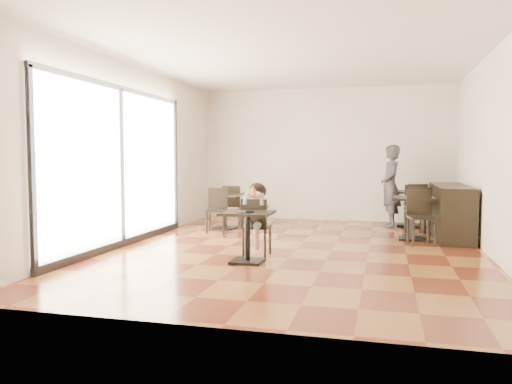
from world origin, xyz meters
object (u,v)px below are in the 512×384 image
(cafe_table_mid, at_px, (412,219))
(cafe_table_back, at_px, (408,208))
(child_table, at_px, (247,237))
(cafe_table_left, at_px, (225,211))
(chair_mid_a, at_px, (417,211))
(adult_patron, at_px, (391,186))
(chair_left_a, at_px, (232,205))
(chair_back_b, at_px, (417,207))
(child_chair, at_px, (257,227))
(child, at_px, (257,220))
(chair_mid_b, at_px, (421,218))
(chair_left_b, at_px, (216,211))
(chair_back_a, at_px, (415,205))

(cafe_table_mid, bearing_deg, cafe_table_back, 89.90)
(cafe_table_mid, bearing_deg, child_table, -131.98)
(cafe_table_left, height_order, cafe_table_back, cafe_table_back)
(cafe_table_mid, height_order, chair_mid_a, chair_mid_a)
(adult_patron, bearing_deg, child_table, -37.52)
(child_table, bearing_deg, chair_left_a, 110.29)
(cafe_table_mid, xyz_separation_m, chair_left_a, (-3.83, 1.05, 0.05))
(cafe_table_back, bearing_deg, chair_mid_a, -85.07)
(adult_patron, height_order, chair_mid_a, adult_patron)
(adult_patron, relative_size, chair_back_b, 1.90)
(child_chair, bearing_deg, cafe_table_mid, -138.46)
(child, relative_size, cafe_table_left, 1.51)
(chair_mid_b, xyz_separation_m, chair_left_b, (-3.95, 0.50, -0.03))
(cafe_table_left, height_order, chair_back_a, chair_back_a)
(chair_left_a, xyz_separation_m, chair_back_a, (3.99, 0.98, 0.02))
(chair_left_a, bearing_deg, adult_patron, -179.60)
(child_table, relative_size, cafe_table_back, 0.95)
(chair_left_a, bearing_deg, cafe_table_back, -176.19)
(chair_left_a, relative_size, chair_back_b, 0.95)
(child, relative_size, chair_mid_a, 1.18)
(cafe_table_left, height_order, chair_left_a, chair_left_a)
(chair_left_a, height_order, chair_back_b, chair_back_b)
(child, xyz_separation_m, chair_mid_b, (2.56, 1.61, -0.09))
(cafe_table_back, distance_m, chair_left_a, 3.93)
(chair_back_b, bearing_deg, child_chair, -138.52)
(child, xyz_separation_m, cafe_table_mid, (2.44, 2.16, -0.17))
(child_chair, distance_m, chair_left_b, 2.53)
(cafe_table_mid, bearing_deg, chair_mid_a, 77.58)
(cafe_table_back, bearing_deg, adult_patron, -142.09)
(cafe_table_mid, relative_size, cafe_table_left, 1.06)
(cafe_table_back, relative_size, chair_mid_a, 0.82)
(cafe_table_left, bearing_deg, chair_left_b, -90.00)
(child_chair, height_order, chair_left_a, chair_left_a)
(child, distance_m, chair_mid_b, 3.02)
(cafe_table_back, xyz_separation_m, chair_left_a, (-3.83, -0.86, 0.06))
(child, xyz_separation_m, chair_back_b, (2.60, 3.52, -0.09))
(adult_patron, distance_m, cafe_table_back, 0.71)
(chair_back_a, bearing_deg, chair_back_b, 77.90)
(cafe_table_back, height_order, chair_left_b, chair_left_b)
(adult_patron, relative_size, cafe_table_back, 2.29)
(chair_mid_b, bearing_deg, chair_back_a, 77.79)
(child_chair, bearing_deg, chair_back_a, -121.81)
(chair_left_b, bearing_deg, cafe_table_left, 81.11)
(child_table, relative_size, chair_left_b, 0.83)
(adult_patron, bearing_deg, cafe_table_back, 115.81)
(cafe_table_mid, relative_size, chair_left_b, 0.88)
(child_table, relative_size, adult_patron, 0.41)
(child_chair, bearing_deg, chair_back_b, -126.42)
(child_table, relative_size, chair_mid_a, 0.78)
(cafe_table_left, height_order, chair_back_b, chair_back_b)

